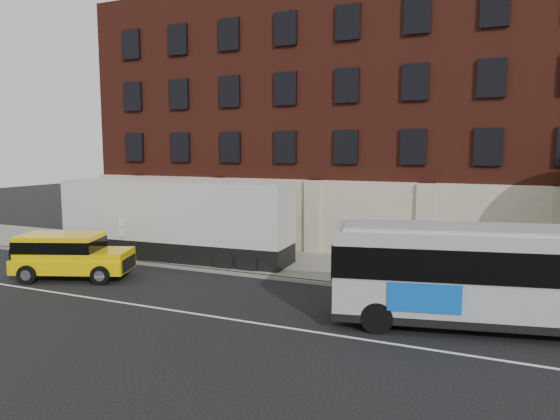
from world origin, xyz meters
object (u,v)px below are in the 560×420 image
at_px(sign_pole, 122,234).
at_px(shipping_container, 175,222).
at_px(city_bus, 527,275).
at_px(yellow_suv, 68,253).

bearing_deg(sign_pole, shipping_container, 29.95).
relative_size(city_bus, yellow_suv, 2.30).
distance_m(sign_pole, shipping_container, 2.76).
bearing_deg(yellow_suv, city_bus, 2.71).
bearing_deg(city_bus, sign_pole, 171.49).
xyz_separation_m(city_bus, yellow_suv, (-18.68, -0.88, -0.69)).
xyz_separation_m(yellow_suv, shipping_container, (2.25, 5.03, 0.90)).
relative_size(yellow_suv, shipping_container, 0.43).
height_order(city_bus, yellow_suv, city_bus).
distance_m(sign_pole, yellow_suv, 3.70).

